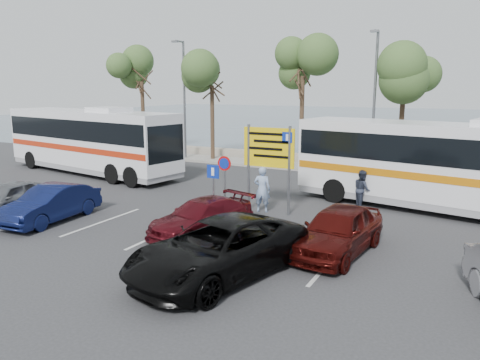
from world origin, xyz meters
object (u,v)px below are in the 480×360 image
at_px(coach_bus_right, 448,169).
at_px(car_silver_a, 7,198).
at_px(car_red, 338,230).
at_px(street_lamp_left, 184,94).
at_px(car_blue, 51,204).
at_px(suv_black, 219,249).
at_px(pedestrian_near, 262,189).
at_px(direction_sign, 269,154).
at_px(street_lamp_right, 374,96).
at_px(car_maroon, 201,217).
at_px(coach_bus_left, 90,143).
at_px(pedestrian_far, 362,189).

height_order(coach_bus_right, car_silver_a, coach_bus_right).
height_order(coach_bus_right, car_red, coach_bus_right).
relative_size(street_lamp_left, car_silver_a, 2.05).
relative_size(car_blue, suv_black, 0.75).
bearing_deg(pedestrian_near, car_silver_a, 16.95).
bearing_deg(coach_bus_right, suv_black, -116.60).
height_order(street_lamp_left, suv_black, street_lamp_left).
xyz_separation_m(car_silver_a, car_blue, (2.40, 0.10, 0.03)).
xyz_separation_m(direction_sign, car_silver_a, (-9.33, -5.10, -1.76)).
bearing_deg(street_lamp_right, car_blue, -120.21).
distance_m(street_lamp_right, car_red, 14.46).
distance_m(direction_sign, car_maroon, 4.26).
bearing_deg(coach_bus_right, pedestrian_near, -153.61).
bearing_deg(coach_bus_left, car_red, -21.90).
height_order(pedestrian_near, pedestrian_far, pedestrian_near).
bearing_deg(suv_black, street_lamp_right, 102.63).
relative_size(car_red, pedestrian_far, 2.67).
bearing_deg(car_silver_a, coach_bus_left, 110.17).
relative_size(direction_sign, car_maroon, 0.85).
distance_m(car_silver_a, car_blue, 2.40).
distance_m(car_silver_a, car_red, 13.31).
xyz_separation_m(street_lamp_left, suv_black, (12.49, -17.02, -3.82)).
height_order(direction_sign, pedestrian_far, direction_sign).
bearing_deg(car_silver_a, car_maroon, 5.71).
bearing_deg(car_maroon, coach_bus_right, 58.57).
bearing_deg(direction_sign, car_maroon, -103.67).
bearing_deg(street_lamp_right, coach_bus_left, -154.92).
height_order(car_blue, suv_black, suv_black).
distance_m(direction_sign, coach_bus_right, 7.31).
xyz_separation_m(coach_bus_left, car_silver_a, (3.68, -8.41, -1.18)).
bearing_deg(pedestrian_far, coach_bus_left, 52.15).
bearing_deg(car_red, pedestrian_near, 146.91).
bearing_deg(pedestrian_near, coach_bus_right, -165.79).
bearing_deg(direction_sign, car_blue, -144.16).
bearing_deg(car_maroon, direction_sign, 91.31).
xyz_separation_m(car_blue, car_maroon, (6.02, 1.26, -0.07)).
bearing_deg(coach_bus_right, street_lamp_right, 122.66).
bearing_deg(car_silver_a, car_red, 3.53).
relative_size(car_silver_a, car_maroon, 0.92).
bearing_deg(direction_sign, pedestrian_far, 37.14).
relative_size(car_blue, pedestrian_near, 2.20).
relative_size(car_red, pedestrian_near, 2.31).
relative_size(coach_bus_right, car_maroon, 3.00).
distance_m(direction_sign, pedestrian_far, 4.41).
relative_size(street_lamp_right, suv_black, 1.43).
bearing_deg(coach_bus_left, direction_sign, -14.25).
height_order(street_lamp_right, pedestrian_far, street_lamp_right).
bearing_deg(direction_sign, car_red, -41.89).
height_order(street_lamp_right, car_maroon, street_lamp_right).
distance_m(car_red, pedestrian_far, 6.00).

